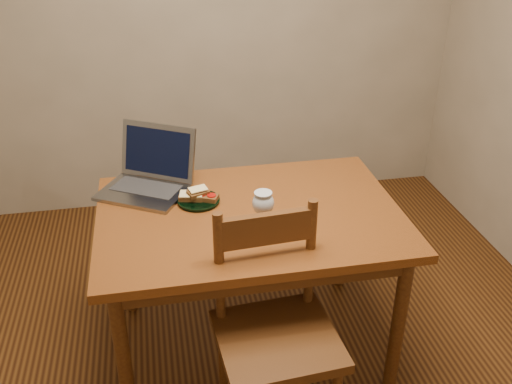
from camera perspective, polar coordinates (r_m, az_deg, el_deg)
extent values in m
cube|color=black|center=(2.85, 0.40, -15.99)|extent=(3.20, 3.20, 0.02)
cube|color=gray|center=(3.68, -4.63, 17.79)|extent=(3.20, 0.02, 2.60)
cube|color=#4E280D|center=(2.46, -0.61, -2.46)|extent=(1.30, 0.90, 0.04)
cylinder|color=#3A1B0C|center=(2.37, -13.10, -16.05)|extent=(0.06, 0.06, 0.70)
cylinder|color=#3A1B0C|center=(2.54, 14.05, -12.56)|extent=(0.06, 0.06, 0.70)
cylinder|color=#3A1B0C|center=(2.95, -12.92, -5.97)|extent=(0.06, 0.06, 0.70)
cylinder|color=#3A1B0C|center=(3.09, 8.66, -3.79)|extent=(0.06, 0.06, 0.70)
cube|color=#3A1B0C|center=(2.24, 2.16, -14.59)|extent=(0.48, 0.46, 0.04)
cube|color=#3A1B0C|center=(2.12, 1.01, -3.72)|extent=(0.36, 0.06, 0.13)
cylinder|color=black|center=(2.53, -5.75, -0.89)|extent=(0.19, 0.19, 0.02)
cube|color=slate|center=(2.63, -11.28, -0.07)|extent=(0.45, 0.41, 0.02)
cube|color=slate|center=(2.71, -9.79, 4.05)|extent=(0.36, 0.26, 0.25)
cube|color=black|center=(2.71, -9.79, 4.05)|extent=(0.31, 0.21, 0.21)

